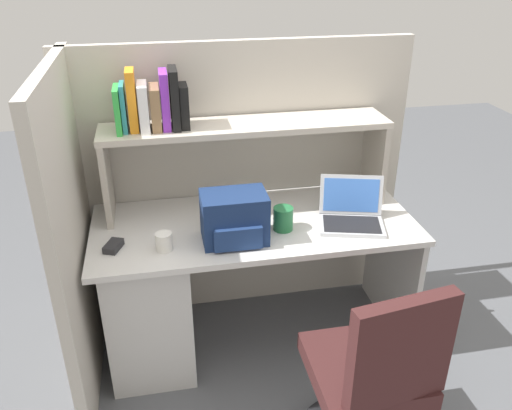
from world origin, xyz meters
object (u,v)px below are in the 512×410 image
object	(u,v)px
laptop	(351,214)
office_chair	(371,389)
backpack	(234,218)
computer_mouse	(113,246)
snack_canister	(283,219)
paper_cup	(164,242)

from	to	relation	value
laptop	office_chair	size ratio (longest dim) A/B	0.39
backpack	office_chair	world-z (taller)	backpack
computer_mouse	snack_canister	bearing A→B (deg)	24.87
laptop	backpack	bearing A→B (deg)	-174.80
laptop	office_chair	xyz separation A→B (m)	(-0.16, -0.75, -0.39)
backpack	office_chair	distance (m)	0.93
paper_cup	snack_canister	size ratio (longest dim) A/B	0.73
office_chair	laptop	bearing A→B (deg)	-110.77
backpack	computer_mouse	xyz separation A→B (m)	(-0.56, 0.03, -0.10)
office_chair	snack_canister	bearing A→B (deg)	-84.75
paper_cup	snack_canister	distance (m)	0.58
backpack	snack_canister	world-z (taller)	backpack
paper_cup	laptop	bearing A→B (deg)	4.82
snack_canister	computer_mouse	bearing A→B (deg)	-177.75
computer_mouse	office_chair	bearing A→B (deg)	-13.47
laptop	computer_mouse	size ratio (longest dim) A/B	3.52
office_chair	backpack	bearing A→B (deg)	-66.72
paper_cup	office_chair	xyz separation A→B (m)	(0.76, -0.67, -0.38)
backpack	paper_cup	xyz separation A→B (m)	(-0.33, -0.02, -0.07)
laptop	computer_mouse	xyz separation A→B (m)	(-1.15, -0.03, -0.03)
laptop	office_chair	distance (m)	0.86
computer_mouse	snack_canister	size ratio (longest dim) A/B	0.90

